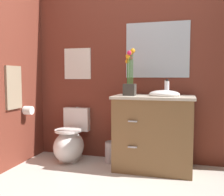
% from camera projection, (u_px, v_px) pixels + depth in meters
% --- Properties ---
extents(wall_back, '(4.41, 0.05, 2.50)m').
position_uv_depth(wall_back, '(154.00, 66.00, 3.37)').
color(wall_back, maroon).
rests_on(wall_back, ground_plane).
extents(toilet, '(0.38, 0.59, 0.69)m').
position_uv_depth(toilet, '(70.00, 142.00, 3.45)').
color(toilet, white).
rests_on(toilet, ground_plane).
extents(vanity_cabinet, '(0.94, 0.56, 1.07)m').
position_uv_depth(vanity_cabinet, '(154.00, 132.00, 3.11)').
color(vanity_cabinet, brown).
rests_on(vanity_cabinet, ground_plane).
extents(flower_vase, '(0.14, 0.14, 0.56)m').
position_uv_depth(flower_vase, '(130.00, 78.00, 3.11)').
color(flower_vase, '#38332D').
rests_on(flower_vase, vanity_cabinet).
extents(soap_bottle, '(0.05, 0.05, 0.20)m').
position_uv_depth(soap_bottle, '(167.00, 88.00, 3.09)').
color(soap_bottle, white).
rests_on(soap_bottle, vanity_cabinet).
extents(trash_bin, '(0.18, 0.18, 0.27)m').
position_uv_depth(trash_bin, '(112.00, 152.00, 3.39)').
color(trash_bin, '#B7B7BC').
rests_on(trash_bin, ground_plane).
extents(wall_poster, '(0.39, 0.01, 0.43)m').
position_uv_depth(wall_poster, '(77.00, 64.00, 3.63)').
color(wall_poster, silver).
extents(wall_mirror, '(0.80, 0.01, 0.70)m').
position_uv_depth(wall_mirror, '(157.00, 50.00, 3.32)').
color(wall_mirror, '#B2BCC6').
extents(hanging_towel, '(0.03, 0.28, 0.52)m').
position_uv_depth(hanging_towel, '(14.00, 88.00, 3.15)').
color(hanging_towel, gray).
extents(toilet_paper_roll, '(0.11, 0.11, 0.11)m').
position_uv_depth(toilet_paper_roll, '(28.00, 110.00, 3.36)').
color(toilet_paper_roll, white).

